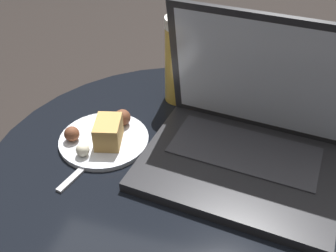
{
  "coord_description": "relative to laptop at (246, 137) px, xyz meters",
  "views": [
    {
      "loc": [
        0.12,
        -0.51,
        0.97
      ],
      "look_at": [
        -0.05,
        0.02,
        0.55
      ],
      "focal_mm": 42.0,
      "sensor_mm": 36.0,
      "label": 1
    }
  ],
  "objects": [
    {
      "name": "laptop",
      "position": [
        0.0,
        0.0,
        0.0
      ],
      "size": [
        0.37,
        0.29,
        0.27
      ],
      "color": "#232326",
      "rests_on": "table"
    },
    {
      "name": "beer_glass",
      "position": [
        -0.17,
        0.17,
        0.04
      ],
      "size": [
        0.07,
        0.07,
        0.19
      ],
      "color": "gold",
      "rests_on": "table"
    },
    {
      "name": "table",
      "position": [
        -0.09,
        -0.05,
        -0.18
      ],
      "size": [
        0.76,
        0.76,
        0.48
      ],
      "color": "#9E9EA3",
      "rests_on": "ground_plane"
    },
    {
      "name": "snack_plate",
      "position": [
        -0.27,
        -0.03,
        -0.04
      ],
      "size": [
        0.17,
        0.17,
        0.06
      ],
      "color": "silver",
      "rests_on": "table"
    },
    {
      "name": "fork",
      "position": [
        -0.26,
        -0.08,
        -0.05
      ],
      "size": [
        0.06,
        0.18,
        0.01
      ],
      "color": "#B2B2B7",
      "rests_on": "table"
    }
  ]
}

